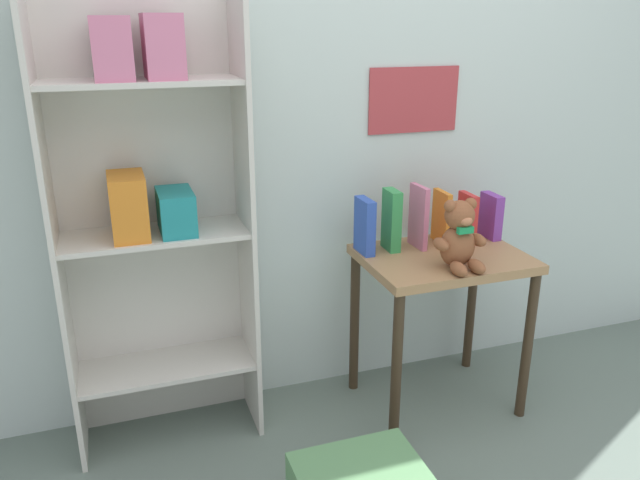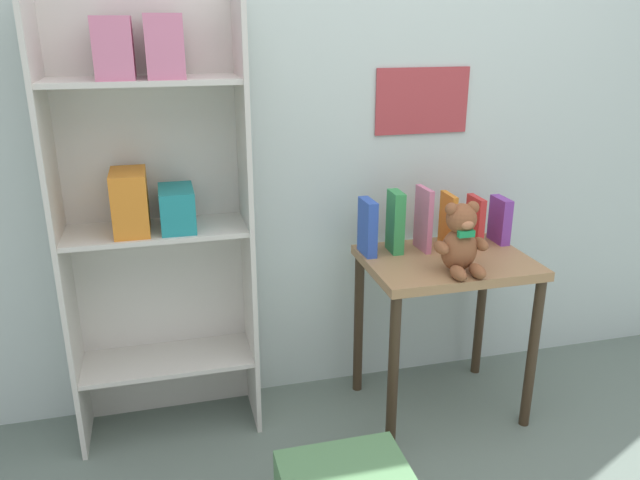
{
  "view_description": "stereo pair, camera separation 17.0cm",
  "coord_description": "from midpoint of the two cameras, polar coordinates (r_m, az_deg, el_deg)",
  "views": [
    {
      "loc": [
        -1.02,
        -0.93,
        1.54
      ],
      "look_at": [
        -0.31,
        1.14,
        0.77
      ],
      "focal_mm": 35.0,
      "sensor_mm": 36.0,
      "label": 1
    },
    {
      "loc": [
        -0.86,
        -0.98,
        1.54
      ],
      "look_at": [
        -0.31,
        1.14,
        0.77
      ],
      "focal_mm": 35.0,
      "sensor_mm": 36.0,
      "label": 2
    }
  ],
  "objects": [
    {
      "name": "book_standing_orange",
      "position": [
        2.59,
        9.2,
        2.06
      ],
      "size": [
        0.03,
        0.13,
        0.22
      ],
      "primitive_type": "cube",
      "rotation": [
        0.0,
        0.0,
        -0.02
      ],
      "color": "orange",
      "rests_on": "display_table"
    },
    {
      "name": "wall_back",
      "position": [
        2.58,
        2.63,
        12.93
      ],
      "size": [
        4.8,
        0.07,
        2.5
      ],
      "color": "silver",
      "rests_on": "ground_plane"
    },
    {
      "name": "book_standing_blue",
      "position": [
        2.44,
        2.13,
        1.25
      ],
      "size": [
        0.04,
        0.12,
        0.22
      ],
      "primitive_type": "cube",
      "rotation": [
        0.0,
        0.0,
        0.03
      ],
      "color": "#2D51B7",
      "rests_on": "display_table"
    },
    {
      "name": "display_table",
      "position": [
        2.53,
        9.18,
        -3.66
      ],
      "size": [
        0.64,
        0.47,
        0.67
      ],
      "color": "#9E754C",
      "rests_on": "ground_plane"
    },
    {
      "name": "book_standing_green",
      "position": [
        2.48,
        4.62,
        1.8
      ],
      "size": [
        0.05,
        0.11,
        0.25
      ],
      "primitive_type": "cube",
      "rotation": [
        0.0,
        0.0,
        -0.03
      ],
      "color": "#33934C",
      "rests_on": "display_table"
    },
    {
      "name": "book_standing_purple",
      "position": [
        2.7,
        13.63,
        2.14
      ],
      "size": [
        0.04,
        0.12,
        0.19
      ],
      "primitive_type": "cube",
      "rotation": [
        0.0,
        0.0,
        -0.01
      ],
      "color": "purple",
      "rests_on": "display_table"
    },
    {
      "name": "bookshelf_side",
      "position": [
        2.31,
        -17.29,
        3.26
      ],
      "size": [
        0.67,
        0.29,
        1.65
      ],
      "color": "beige",
      "rests_on": "ground_plane"
    },
    {
      "name": "book_standing_red",
      "position": [
        2.63,
        11.54,
        2.03
      ],
      "size": [
        0.03,
        0.12,
        0.2
      ],
      "primitive_type": "cube",
      "rotation": [
        0.0,
        0.0,
        -0.01
      ],
      "color": "red",
      "rests_on": "display_table"
    },
    {
      "name": "book_standing_pink",
      "position": [
        2.51,
        7.1,
        2.1
      ],
      "size": [
        0.03,
        0.12,
        0.26
      ],
      "primitive_type": "cube",
      "rotation": [
        0.0,
        0.0,
        0.05
      ],
      "color": "#D17093",
      "rests_on": "display_table"
    },
    {
      "name": "teddy_bear",
      "position": [
        2.33,
        10.6,
        0.25
      ],
      "size": [
        0.2,
        0.18,
        0.26
      ],
      "color": "brown",
      "rests_on": "display_table"
    }
  ]
}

